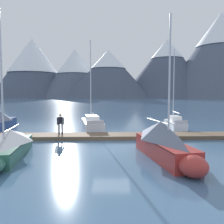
{
  "coord_description": "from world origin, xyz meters",
  "views": [
    {
      "loc": [
        0.21,
        -15.56,
        3.7
      ],
      "look_at": [
        0.0,
        6.0,
        2.0
      ],
      "focal_mm": 38.2,
      "sensor_mm": 36.0,
      "label": 1
    }
  ],
  "objects_px": {
    "sailboat_nearest_berth": "(1,120)",
    "sailboat_mid_dock_starboard": "(165,141)",
    "sailboat_second_berth": "(7,145)",
    "sailboat_mid_dock_port": "(92,123)",
    "person_on_dock": "(60,123)",
    "sailboat_far_berth": "(174,123)"
  },
  "relations": [
    {
      "from": "sailboat_nearest_berth",
      "to": "sailboat_second_berth",
      "type": "height_order",
      "value": "sailboat_second_berth"
    },
    {
      "from": "sailboat_nearest_berth",
      "to": "sailboat_far_berth",
      "type": "distance_m",
      "value": 18.14
    },
    {
      "from": "sailboat_second_berth",
      "to": "person_on_dock",
      "type": "bearing_deg",
      "value": 74.88
    },
    {
      "from": "sailboat_nearest_berth",
      "to": "sailboat_mid_dock_starboard",
      "type": "relative_size",
      "value": 0.94
    },
    {
      "from": "sailboat_nearest_berth",
      "to": "sailboat_far_berth",
      "type": "bearing_deg",
      "value": 5.5
    },
    {
      "from": "sailboat_second_berth",
      "to": "sailboat_mid_dock_port",
      "type": "distance_m",
      "value": 12.09
    },
    {
      "from": "sailboat_second_berth",
      "to": "sailboat_mid_dock_starboard",
      "type": "distance_m",
      "value": 8.98
    },
    {
      "from": "sailboat_mid_dock_starboard",
      "to": "sailboat_far_berth",
      "type": "distance_m",
      "value": 13.09
    },
    {
      "from": "sailboat_nearest_berth",
      "to": "sailboat_mid_dock_port",
      "type": "distance_m",
      "value": 9.24
    },
    {
      "from": "sailboat_far_berth",
      "to": "sailboat_nearest_berth",
      "type": "bearing_deg",
      "value": -174.5
    },
    {
      "from": "sailboat_nearest_berth",
      "to": "sailboat_far_berth",
      "type": "height_order",
      "value": "sailboat_far_berth"
    },
    {
      "from": "sailboat_nearest_berth",
      "to": "sailboat_mid_dock_port",
      "type": "relative_size",
      "value": 0.79
    },
    {
      "from": "sailboat_nearest_berth",
      "to": "sailboat_mid_dock_starboard",
      "type": "distance_m",
      "value": 18.04
    },
    {
      "from": "sailboat_mid_dock_starboard",
      "to": "sailboat_mid_dock_port",
      "type": "bearing_deg",
      "value": 114.1
    },
    {
      "from": "sailboat_nearest_berth",
      "to": "person_on_dock",
      "type": "relative_size",
      "value": 4.37
    },
    {
      "from": "sailboat_far_berth",
      "to": "sailboat_mid_dock_starboard",
      "type": "bearing_deg",
      "value": -106.09
    },
    {
      "from": "sailboat_second_berth",
      "to": "sailboat_far_berth",
      "type": "distance_m",
      "value": 17.66
    },
    {
      "from": "sailboat_mid_dock_starboard",
      "to": "sailboat_second_berth",
      "type": "bearing_deg",
      "value": 178.72
    },
    {
      "from": "sailboat_nearest_berth",
      "to": "sailboat_mid_dock_port",
      "type": "height_order",
      "value": "sailboat_mid_dock_port"
    },
    {
      "from": "sailboat_mid_dock_starboard",
      "to": "sailboat_far_berth",
      "type": "bearing_deg",
      "value": 73.91
    },
    {
      "from": "sailboat_mid_dock_port",
      "to": "person_on_dock",
      "type": "relative_size",
      "value": 5.5
    },
    {
      "from": "sailboat_mid_dock_starboard",
      "to": "sailboat_far_berth",
      "type": "height_order",
      "value": "sailboat_far_berth"
    }
  ]
}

